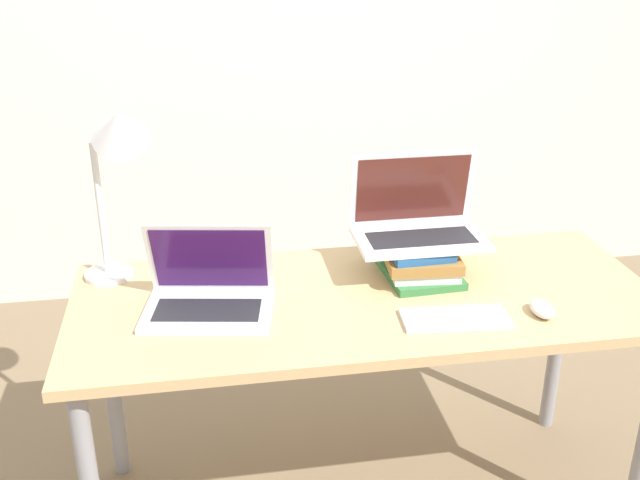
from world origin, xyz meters
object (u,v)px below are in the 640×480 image
laptop_on_books (417,221)px  mouse (542,309)px  wireless_keyboard (455,318)px  desk_lamp (117,147)px  laptop_left (209,293)px  book_stack (418,258)px

laptop_on_books → mouse: 0.44m
wireless_keyboard → desk_lamp: (-0.86, 0.39, 0.40)m
laptop_left → desk_lamp: desk_lamp is taller
book_stack → desk_lamp: size_ratio=0.54×
wireless_keyboard → mouse: bearing=-2.6°
wireless_keyboard → desk_lamp: size_ratio=0.53×
laptop_left → mouse: size_ratio=3.90×
wireless_keyboard → mouse: size_ratio=3.00×
book_stack → mouse: size_ratio=3.05×
book_stack → wireless_keyboard: size_ratio=1.02×
laptop_left → book_stack: 0.63m
laptop_on_books → wireless_keyboard: size_ratio=1.30×
laptop_left → mouse: laptop_left is taller
book_stack → desk_lamp: 0.92m
laptop_on_books → desk_lamp: bearing=175.2°
laptop_on_books → desk_lamp: size_ratio=0.69×
book_stack → mouse: book_stack is taller
laptop_left → book_stack: (0.62, 0.11, 0.00)m
book_stack → wireless_keyboard: (0.02, -0.29, -0.05)m
laptop_left → book_stack: size_ratio=1.28×
mouse → desk_lamp: desk_lamp is taller
wireless_keyboard → desk_lamp: 1.03m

